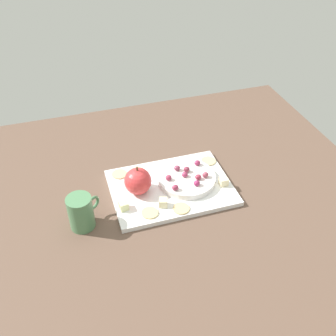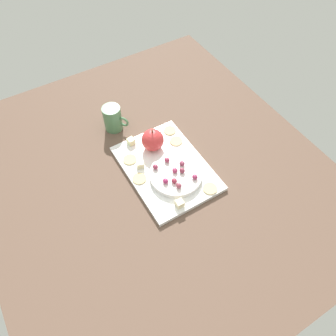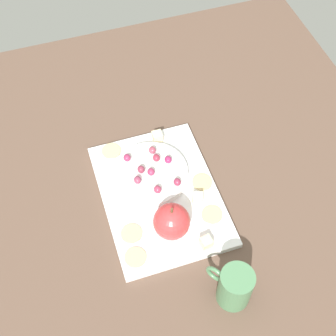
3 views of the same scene
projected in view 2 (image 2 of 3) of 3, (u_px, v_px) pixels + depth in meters
The scene contains 23 objects.
table at pixel (153, 175), 108.93cm from camera, with size 120.55×107.40×4.91cm, color brown.
platter at pixel (166, 168), 106.64cm from camera, with size 33.85×24.67×1.43cm, color white.
serving_dish at pixel (176, 175), 103.03cm from camera, with size 16.69×16.69×1.83cm, color white.
apple_whole at pixel (153, 140), 107.92cm from camera, with size 7.57×7.57×7.57cm, color red.
apple_stem at pixel (152, 131), 104.39cm from camera, with size 0.50×0.50×1.20cm, color brown.
cheese_cube_0 at pixel (179, 204), 96.50cm from camera, with size 2.24×2.24×2.24cm, color beige.
cheese_cube_1 at pixel (140, 164), 105.24cm from camera, with size 2.24×2.24×2.24cm, color beige.
cheese_cube_2 at pixel (131, 141), 111.10cm from camera, with size 2.24×2.24×2.24cm, color beige.
cracker_0 at pixel (130, 160), 107.57cm from camera, with size 4.44×4.44×0.40cm, color #D6BD81.
cracker_1 at pixel (176, 141), 112.39cm from camera, with size 4.44×4.44×0.40cm, color #DBB782.
cracker_2 at pixel (210, 189), 100.80cm from camera, with size 4.44×4.44×0.40cm, color #D2B681.
cracker_3 at pixel (170, 130), 115.33cm from camera, with size 4.44×4.44×0.40cm, color #D2B582.
cracker_4 at pixel (139, 179), 103.03cm from camera, with size 4.44×4.44×0.40cm, color #D7B87F.
grape_0 at pixel (157, 166), 102.89cm from camera, with size 1.79×1.61×1.63cm, color #8B2D47.
grape_1 at pixel (175, 171), 101.98cm from camera, with size 1.79×1.61×1.49cm, color #982F52.
grape_2 at pixel (182, 163), 103.60cm from camera, with size 1.79×1.61×1.55cm, color #8A3952.
grape_3 at pixel (167, 180), 99.71cm from camera, with size 1.79×1.61×1.57cm, color #962654.
grape_4 at pixel (182, 170), 101.86cm from camera, with size 1.79×1.61×1.69cm, color brown.
grape_5 at pixel (195, 177), 100.48cm from camera, with size 1.79×1.61×1.55cm, color #932C51.
grape_6 at pixel (179, 186), 98.51cm from camera, with size 1.79×1.61×1.69cm, color #983F51.
grape_7 at pixel (167, 160), 104.41cm from camera, with size 1.79×1.61×1.58cm, color #99334D.
grape_8 at pixel (174, 181), 99.63cm from camera, with size 1.79×1.61×1.56cm, color #952C40.
cup at pixel (113, 118), 114.56cm from camera, with size 8.61×7.33×9.45cm.
Camera 2 is at (56.40, -28.18, 91.45)cm, focal length 34.86 mm.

